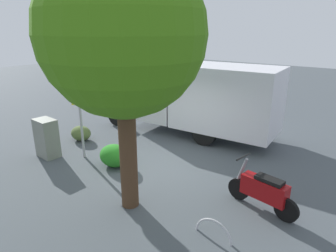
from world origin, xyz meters
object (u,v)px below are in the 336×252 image
bike_rack_hoop (213,237)px  stop_sign (78,98)px  motorcycle (263,191)px  box_truck_near (203,97)px  street_tree (123,36)px  utility_cabinet (47,138)px

bike_rack_hoop → stop_sign: bearing=-9.0°
motorcycle → stop_sign: bearing=15.9°
box_truck_near → stop_sign: 4.78m
box_truck_near → motorcycle: bearing=132.4°
street_tree → bike_rack_hoop: 4.55m
motorcycle → stop_sign: stop_sign is taller
box_truck_near → motorcycle: 5.39m
bike_rack_hoop → motorcycle: bearing=-105.6°
stop_sign → street_tree: 3.90m
motorcycle → bike_rack_hoop: motorcycle is taller
utility_cabinet → bike_rack_hoop: bearing=178.4°
box_truck_near → street_tree: bearing=98.4°
box_truck_near → stop_sign: stop_sign is taller
box_truck_near → motorcycle: (-3.85, 3.61, -1.06)m
motorcycle → utility_cabinet: (6.88, 1.38, 0.13)m
utility_cabinet → bike_rack_hoop: (-6.44, 0.18, -0.65)m
utility_cabinet → street_tree: bearing=174.9°
motorcycle → street_tree: size_ratio=0.31×
motorcycle → box_truck_near: bearing=-34.0°
motorcycle → street_tree: 4.69m
stop_sign → bike_rack_hoop: (-5.42, 0.86, -2.04)m
stop_sign → utility_cabinet: size_ratio=2.35×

